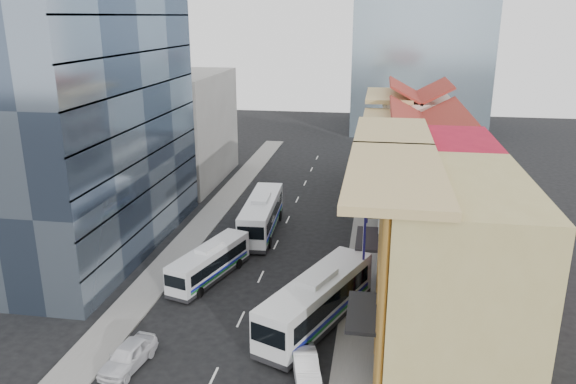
% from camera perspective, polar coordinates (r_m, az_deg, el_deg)
% --- Properties ---
extents(sidewalk_right, '(3.00, 90.00, 0.15)m').
position_cam_1_polar(sidewalk_right, '(53.10, 7.87, -5.82)').
color(sidewalk_right, slate).
rests_on(sidewalk_right, ground).
extents(sidewalk_left, '(3.00, 90.00, 0.15)m').
position_cam_1_polar(sidewalk_left, '(55.96, -9.85, -4.68)').
color(sidewalk_left, slate).
rests_on(sidewalk_left, ground).
extents(shophouse_tan, '(8.00, 14.00, 12.00)m').
position_cam_1_polar(shophouse_tan, '(35.49, 16.39, -8.16)').
color(shophouse_tan, tan).
rests_on(shophouse_tan, ground).
extents(shophouse_red, '(8.00, 10.00, 12.00)m').
position_cam_1_polar(shophouse_red, '(46.56, 14.75, -1.83)').
color(shophouse_red, '#A81328').
rests_on(shophouse_red, ground).
extents(shophouse_cream_near, '(8.00, 9.00, 10.00)m').
position_cam_1_polar(shophouse_cream_near, '(55.87, 13.86, 0.39)').
color(shophouse_cream_near, beige).
rests_on(shophouse_cream_near, ground).
extents(shophouse_cream_mid, '(8.00, 9.00, 10.00)m').
position_cam_1_polar(shophouse_cream_mid, '(64.52, 13.31, 2.70)').
color(shophouse_cream_mid, beige).
rests_on(shophouse_cream_mid, ground).
extents(shophouse_cream_far, '(8.00, 12.00, 11.00)m').
position_cam_1_polar(shophouse_cream_far, '(74.61, 12.86, 5.10)').
color(shophouse_cream_far, beige).
rests_on(shophouse_cream_far, ground).
extents(office_tower, '(12.00, 26.00, 30.00)m').
position_cam_1_polar(office_tower, '(53.11, -20.62, 9.97)').
color(office_tower, '#3A475C').
rests_on(office_tower, ground).
extents(office_block_far, '(10.00, 18.00, 14.00)m').
position_cam_1_polar(office_block_far, '(74.60, -10.66, 6.41)').
color(office_block_far, gray).
rests_on(office_block_far, ground).
extents(bus_left_near, '(4.82, 9.68, 3.03)m').
position_cam_1_polar(bus_left_near, '(47.07, -7.97, -7.07)').
color(bus_left_near, silver).
rests_on(bus_left_near, ground).
extents(bus_left_far, '(3.36, 12.17, 3.87)m').
position_cam_1_polar(bus_left_far, '(56.25, -2.71, -2.28)').
color(bus_left_far, silver).
rests_on(bus_left_far, ground).
extents(bus_right, '(7.42, 12.47, 3.95)m').
position_cam_1_polar(bus_right, '(39.91, 2.96, -10.90)').
color(bus_right, silver).
rests_on(bus_right, ground).
extents(sedan_left, '(2.58, 4.88, 1.58)m').
position_cam_1_polar(sedan_left, '(37.57, -15.94, -15.69)').
color(sedan_left, silver).
rests_on(sedan_left, ground).
extents(sedan_right, '(2.49, 4.43, 1.39)m').
position_cam_1_polar(sedan_right, '(35.58, 1.80, -17.20)').
color(sedan_right, white).
rests_on(sedan_right, ground).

